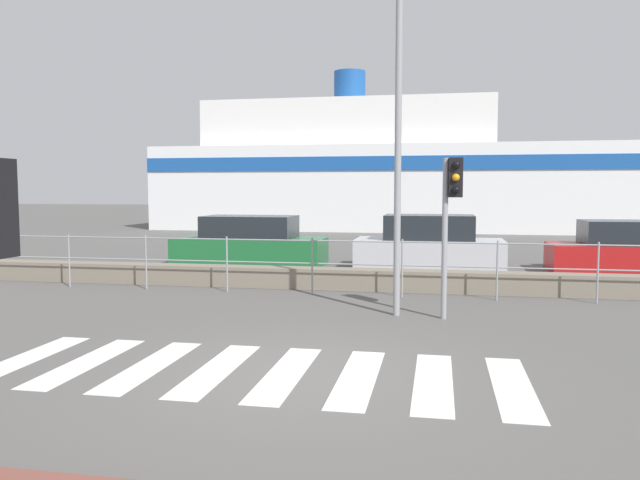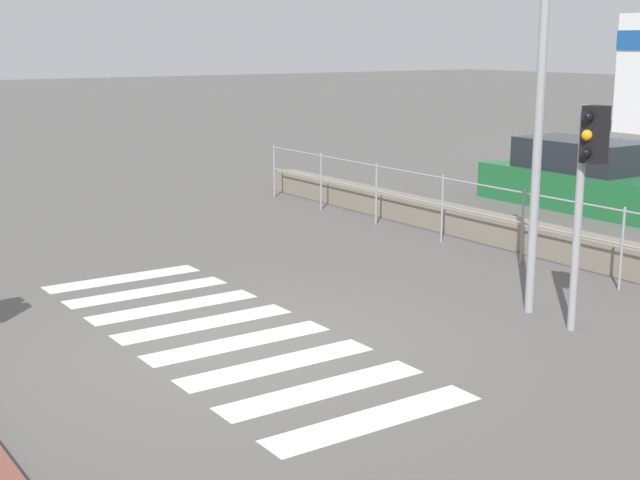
# 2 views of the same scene
# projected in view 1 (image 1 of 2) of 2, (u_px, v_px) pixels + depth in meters

# --- Properties ---
(ground_plane) EXTENTS (160.00, 160.00, 0.00)m
(ground_plane) POSITION_uv_depth(u_px,v_px,m) (296.00, 374.00, 7.69)
(ground_plane) COLOR #565451
(crosswalk) EXTENTS (6.75, 2.40, 0.01)m
(crosswalk) POSITION_uv_depth(u_px,v_px,m) (251.00, 371.00, 7.79)
(crosswalk) COLOR silver
(crosswalk) RESTS_ON ground_plane
(seawall) EXTENTS (19.32, 0.55, 0.47)m
(seawall) POSITION_uv_depth(u_px,v_px,m) (361.00, 279.00, 14.16)
(seawall) COLOR slate
(seawall) RESTS_ON ground_plane
(harbor_fence) EXTENTS (17.43, 0.04, 1.23)m
(harbor_fence) POSITION_uv_depth(u_px,v_px,m) (357.00, 258.00, 13.26)
(harbor_fence) COLOR gray
(harbor_fence) RESTS_ON ground_plane
(traffic_light_far) EXTENTS (0.34, 0.32, 2.82)m
(traffic_light_far) POSITION_uv_depth(u_px,v_px,m) (451.00, 201.00, 10.78)
(traffic_light_far) COLOR gray
(traffic_light_far) RESTS_ON ground_plane
(streetlamp) EXTENTS (0.32, 1.18, 6.60)m
(streetlamp) POSITION_uv_depth(u_px,v_px,m) (398.00, 86.00, 10.75)
(streetlamp) COLOR gray
(streetlamp) RESTS_ON ground_plane
(ferry_boat) EXTENTS (28.61, 7.02, 9.01)m
(ferry_boat) POSITION_uv_depth(u_px,v_px,m) (397.00, 176.00, 35.63)
(ferry_boat) COLOR white
(ferry_boat) RESTS_ON ground_plane
(parked_car_green) EXTENTS (4.50, 1.82, 1.48)m
(parked_car_green) POSITION_uv_depth(u_px,v_px,m) (250.00, 244.00, 18.84)
(parked_car_green) COLOR #1E6633
(parked_car_green) RESTS_ON ground_plane
(parked_car_silver) EXTENTS (4.18, 1.71, 1.55)m
(parked_car_silver) POSITION_uv_depth(u_px,v_px,m) (429.00, 246.00, 17.84)
(parked_car_silver) COLOR #BCBCC1
(parked_car_silver) RESTS_ON ground_plane
(parked_car_red) EXTENTS (4.24, 1.72, 1.43)m
(parked_car_red) POSITION_uv_depth(u_px,v_px,m) (631.00, 251.00, 16.84)
(parked_car_red) COLOR #B21919
(parked_car_red) RESTS_ON ground_plane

